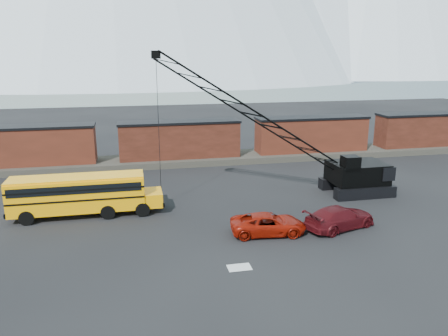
% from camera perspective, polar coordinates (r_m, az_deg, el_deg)
% --- Properties ---
extents(ground, '(160.00, 160.00, 0.00)m').
position_cam_1_polar(ground, '(29.91, -0.82, -9.47)').
color(ground, black).
rests_on(ground, ground).
extents(gravel_berm, '(120.00, 5.00, 0.70)m').
position_cam_1_polar(gravel_berm, '(50.46, -5.73, 1.06)').
color(gravel_berm, '#46423A').
rests_on(gravel_berm, ground).
extents(boxcar_west_near, '(13.70, 3.10, 4.17)m').
position_cam_1_polar(boxcar_west_near, '(50.80, -24.06, 2.71)').
color(boxcar_west_near, '#431D13').
rests_on(boxcar_west_near, gravel_berm).
extents(boxcar_mid, '(13.70, 3.10, 4.17)m').
position_cam_1_polar(boxcar_mid, '(49.94, -5.81, 3.75)').
color(boxcar_mid, '#562318').
rests_on(boxcar_mid, gravel_berm).
extents(boxcar_east_near, '(13.70, 3.10, 4.17)m').
position_cam_1_polar(boxcar_east_near, '(54.04, 11.35, 4.38)').
color(boxcar_east_near, '#431D13').
rests_on(boxcar_east_near, gravel_berm).
extents(boxcar_east_far, '(13.70, 3.10, 4.17)m').
position_cam_1_polar(boxcar_east_far, '(62.11, 25.08, 4.61)').
color(boxcar_east_far, '#562318').
rests_on(boxcar_east_far, gravel_berm).
extents(snow_patch, '(1.40, 0.90, 0.02)m').
position_cam_1_polar(snow_patch, '(26.49, 2.01, -12.84)').
color(snow_patch, silver).
rests_on(snow_patch, ground).
extents(school_bus, '(11.65, 2.65, 3.19)m').
position_cam_1_polar(school_bus, '(35.38, -17.98, -3.20)').
color(school_bus, '#FDA305').
rests_on(school_bus, ground).
extents(red_pickup, '(5.49, 2.96, 1.46)m').
position_cam_1_polar(red_pickup, '(30.86, 5.80, -7.28)').
color(red_pickup, '#921407').
rests_on(red_pickup, ground).
extents(maroon_suv, '(6.01, 3.90, 1.62)m').
position_cam_1_polar(maroon_suv, '(32.71, 14.90, -6.27)').
color(maroon_suv, '#4C0D12').
rests_on(maroon_suv, ground).
extents(crawler_crane, '(20.79, 4.20, 12.67)m').
position_cam_1_polar(crawler_crane, '(36.93, 6.43, 5.42)').
color(crawler_crane, black).
rests_on(crawler_crane, ground).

